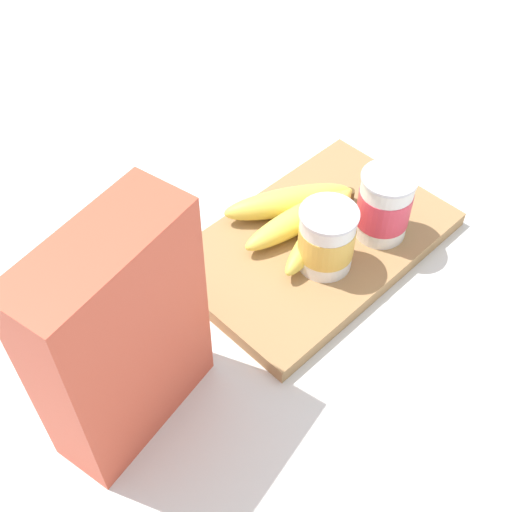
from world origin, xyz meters
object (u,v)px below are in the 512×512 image
(cereal_box, at_px, (121,338))
(yogurt_cup_front, at_px, (384,205))
(yogurt_cup_back, at_px, (326,239))
(banana_bunch, at_px, (301,216))
(cutting_board, at_px, (315,243))

(cereal_box, height_order, yogurt_cup_front, cereal_box)
(yogurt_cup_back, xyz_separation_m, banana_bunch, (-0.03, -0.07, -0.03))
(yogurt_cup_back, bearing_deg, cereal_box, -2.54)
(cutting_board, height_order, banana_bunch, banana_bunch)
(cereal_box, distance_m, banana_bunch, 0.33)
(cutting_board, relative_size, banana_bunch, 1.88)
(cutting_board, bearing_deg, yogurt_cup_front, 143.56)
(yogurt_cup_front, height_order, yogurt_cup_back, yogurt_cup_front)
(cereal_box, bearing_deg, cutting_board, 173.09)
(banana_bunch, bearing_deg, cutting_board, 84.86)
(cereal_box, height_order, banana_bunch, cereal_box)
(yogurt_cup_front, bearing_deg, yogurt_cup_back, -8.91)
(yogurt_cup_front, distance_m, yogurt_cup_back, 0.09)
(cutting_board, bearing_deg, banana_bunch, -95.14)
(banana_bunch, bearing_deg, cereal_box, 9.49)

